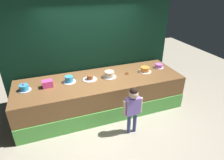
% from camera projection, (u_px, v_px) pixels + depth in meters
% --- Properties ---
extents(ground_plane, '(12.00, 12.00, 0.00)m').
position_uv_depth(ground_plane, '(109.00, 123.00, 4.47)').
color(ground_plane, '#ADA38E').
extents(stage_platform, '(4.02, 1.31, 0.86)m').
position_uv_depth(stage_platform, '(101.00, 94.00, 4.81)').
color(stage_platform, brown).
rests_on(stage_platform, ground_plane).
extents(curtain_backdrop, '(4.46, 0.08, 2.83)m').
position_uv_depth(curtain_backdrop, '(92.00, 48.00, 4.97)').
color(curtain_backdrop, black).
rests_on(curtain_backdrop, ground_plane).
extents(child_figure, '(0.43, 0.20, 1.12)m').
position_uv_depth(child_figure, '(133.00, 105.00, 3.90)').
color(child_figure, '#3F4C8C').
rests_on(child_figure, ground_plane).
extents(pink_box, '(0.24, 0.18, 0.16)m').
position_uv_depth(pink_box, '(47.00, 84.00, 4.23)').
color(pink_box, '#EF489C').
rests_on(pink_box, stage_platform).
extents(donut, '(0.11, 0.11, 0.03)m').
position_uv_depth(donut, '(127.00, 73.00, 4.87)').
color(donut, brown).
rests_on(donut, stage_platform).
extents(cake_far_left, '(0.28, 0.28, 0.16)m').
position_uv_depth(cake_far_left, '(24.00, 88.00, 4.11)').
color(cake_far_left, silver).
rests_on(cake_far_left, stage_platform).
extents(cake_left, '(0.31, 0.31, 0.15)m').
position_uv_depth(cake_left, '(69.00, 79.00, 4.45)').
color(cake_left, white).
rests_on(cake_left, stage_platform).
extents(cake_center_left, '(0.34, 0.34, 0.11)m').
position_uv_depth(cake_center_left, '(90.00, 78.00, 4.57)').
color(cake_center_left, silver).
rests_on(cake_center_left, stage_platform).
extents(cake_center_right, '(0.35, 0.35, 0.15)m').
position_uv_depth(cake_center_right, '(109.00, 74.00, 4.68)').
color(cake_center_right, silver).
rests_on(cake_center_right, stage_platform).
extents(cake_right, '(0.34, 0.34, 0.16)m').
position_uv_depth(cake_right, '(145.00, 70.00, 4.96)').
color(cake_right, white).
rests_on(cake_right, stage_platform).
extents(cake_far_right, '(0.27, 0.27, 0.15)m').
position_uv_depth(cake_far_right, '(159.00, 66.00, 5.20)').
color(cake_far_right, white).
rests_on(cake_far_right, stage_platform).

